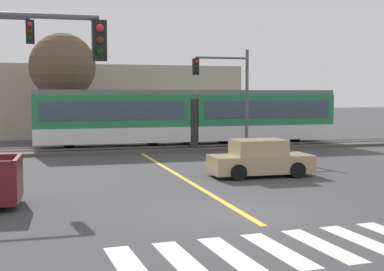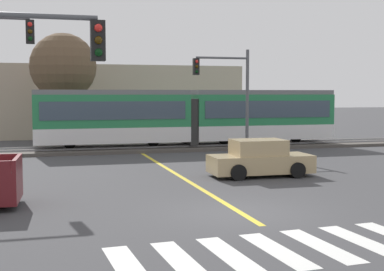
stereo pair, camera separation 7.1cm
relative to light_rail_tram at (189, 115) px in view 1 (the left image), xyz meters
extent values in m
plane|color=#3D3D3F|center=(-3.31, -17.59, -2.05)|extent=(200.00, 200.00, 0.00)
cube|color=#4C4742|center=(-3.31, 0.01, -1.96)|extent=(120.00, 4.00, 0.18)
cube|color=#939399|center=(-3.31, -0.71, -1.82)|extent=(120.00, 0.08, 0.10)
cube|color=#939399|center=(-3.31, 0.73, -1.82)|extent=(120.00, 0.08, 0.10)
cube|color=silver|center=(-4.75, 0.01, -1.07)|extent=(9.00, 2.60, 0.90)
cube|color=#237A47|center=(-4.75, 0.01, 0.33)|extent=(9.00, 2.60, 1.90)
cube|color=#384756|center=(-4.75, -1.31, 0.38)|extent=(8.28, 0.04, 1.04)
cube|color=slate|center=(-4.75, 0.01, 1.42)|extent=(9.00, 2.39, 0.28)
cylinder|color=black|center=(-2.27, 0.01, -1.52)|extent=(0.70, 0.20, 0.70)
cylinder|color=black|center=(-7.22, 0.01, -1.52)|extent=(0.70, 0.20, 0.70)
cube|color=silver|center=(4.75, 0.01, -1.07)|extent=(9.00, 2.60, 0.90)
cube|color=#237A47|center=(4.75, 0.01, 0.33)|extent=(9.00, 2.60, 1.90)
cube|color=#384756|center=(4.75, -1.31, 0.38)|extent=(8.28, 0.04, 1.04)
cube|color=slate|center=(4.75, 0.01, 1.42)|extent=(9.00, 2.39, 0.28)
cylinder|color=black|center=(7.23, 0.01, -1.52)|extent=(0.70, 0.20, 0.70)
cylinder|color=black|center=(2.28, 0.01, -1.52)|extent=(0.70, 0.20, 0.70)
cube|color=#2D2D2D|center=(0.00, 0.01, -0.37)|extent=(0.50, 2.34, 2.80)
cube|color=silver|center=(-7.15, -21.41, -2.04)|extent=(0.73, 2.83, 0.01)
cube|color=silver|center=(-6.05, -21.34, -2.04)|extent=(0.73, 2.83, 0.01)
cube|color=silver|center=(-4.95, -21.27, -2.04)|extent=(0.73, 2.83, 0.01)
cube|color=silver|center=(-3.85, -21.21, -2.04)|extent=(0.73, 2.83, 0.01)
cube|color=silver|center=(-2.76, -21.14, -2.04)|extent=(0.73, 2.83, 0.01)
cube|color=silver|center=(-1.66, -21.07, -2.04)|extent=(0.73, 2.83, 0.01)
cube|color=gold|center=(-3.31, -10.58, -2.05)|extent=(0.20, 17.18, 0.01)
cube|color=tan|center=(-0.10, -11.42, -1.53)|extent=(4.23, 1.78, 0.72)
cube|color=tan|center=(-0.20, -11.42, -0.85)|extent=(2.13, 1.56, 0.64)
cube|color=#384756|center=(0.80, -11.44, -0.85)|extent=(0.13, 1.43, 0.52)
cube|color=#384756|center=(-0.19, -10.64, -0.85)|extent=(1.79, 0.07, 0.48)
cylinder|color=black|center=(1.17, -10.60, -1.73)|extent=(0.64, 0.23, 0.64)
cylinder|color=black|center=(1.14, -12.30, -1.73)|extent=(0.64, 0.23, 0.64)
cylinder|color=black|center=(-1.35, -10.55, -1.73)|extent=(0.64, 0.23, 0.64)
cylinder|color=black|center=(-1.38, -12.25, -1.73)|extent=(0.64, 0.23, 0.64)
cube|color=maroon|center=(-9.47, -14.92, -0.72)|extent=(0.23, 1.96, 0.36)
cylinder|color=#515459|center=(2.41, -3.54, 0.87)|extent=(0.18, 0.18, 5.84)
cylinder|color=#515459|center=(0.91, -3.54, 3.31)|extent=(3.00, 0.12, 0.12)
cube|color=black|center=(-0.59, -3.54, 2.81)|extent=(0.32, 0.28, 0.90)
sphere|color=red|center=(-0.59, -3.69, 3.08)|extent=(0.18, 0.18, 0.18)
sphere|color=#3A2706|center=(-0.59, -3.69, 2.81)|extent=(0.18, 0.18, 0.18)
sphere|color=black|center=(-0.59, -3.69, 2.54)|extent=(0.18, 0.18, 0.18)
cylinder|color=#515459|center=(-9.22, -19.45, 3.03)|extent=(3.50, 0.12, 0.12)
cube|color=black|center=(-7.47, -19.45, 2.53)|extent=(0.32, 0.28, 0.90)
sphere|color=red|center=(-7.47, -19.60, 2.80)|extent=(0.18, 0.18, 0.18)
sphere|color=#3A2706|center=(-7.47, -19.60, 2.53)|extent=(0.18, 0.18, 0.18)
sphere|color=black|center=(-7.47, -19.60, 2.26)|extent=(0.18, 0.18, 0.18)
cube|color=black|center=(-9.09, -10.11, 3.70)|extent=(0.32, 0.28, 0.90)
sphere|color=red|center=(-9.09, -10.26, 3.97)|extent=(0.18, 0.18, 0.18)
sphere|color=#3A2706|center=(-9.09, -10.26, 3.70)|extent=(0.18, 0.18, 0.18)
sphere|color=black|center=(-9.09, -10.26, 3.43)|extent=(0.18, 0.18, 0.18)
cylinder|color=brown|center=(-7.32, 4.81, 0.11)|extent=(0.32, 0.32, 4.31)
sphere|color=brown|center=(-7.32, 4.81, 3.14)|extent=(4.38, 4.38, 4.38)
cube|color=tan|center=(-2.95, 11.81, 0.74)|extent=(19.55, 6.00, 5.58)
camera|label=1|loc=(-8.76, -31.65, 1.36)|focal=50.00mm
camera|label=2|loc=(-8.70, -31.67, 1.36)|focal=50.00mm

